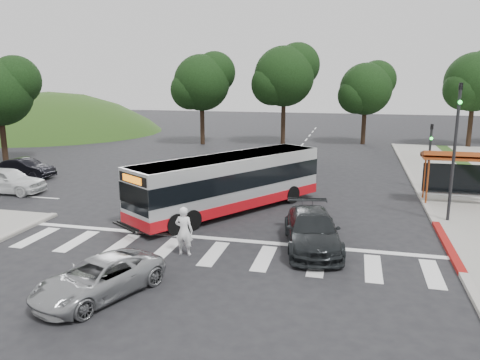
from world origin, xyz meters
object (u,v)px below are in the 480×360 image
(pedestrian, at_px, (184,231))
(dark_sedan, at_px, (312,230))
(transit_bus, at_px, (230,184))
(silver_suv_south, at_px, (99,278))

(pedestrian, xyz_separation_m, dark_sedan, (4.72, 1.92, -0.22))
(transit_bus, relative_size, dark_sedan, 2.17)
(pedestrian, xyz_separation_m, silver_suv_south, (-1.37, -3.97, -0.36))
(pedestrian, bearing_deg, dark_sedan, -158.17)
(transit_bus, relative_size, silver_suv_south, 2.56)
(transit_bus, xyz_separation_m, dark_sedan, (4.56, -4.31, -0.69))
(transit_bus, bearing_deg, dark_sedan, -10.10)
(dark_sedan, height_order, silver_suv_south, dark_sedan)
(dark_sedan, bearing_deg, transit_bus, 125.81)
(pedestrian, bearing_deg, silver_suv_south, 70.68)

